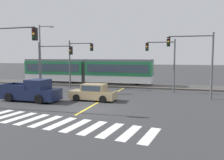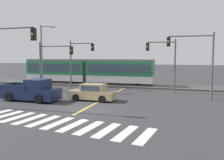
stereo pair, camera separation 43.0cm
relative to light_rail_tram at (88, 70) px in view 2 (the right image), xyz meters
name	(u,v)px [view 2 (the right image)]	position (x,y,z in m)	size (l,w,h in m)	color
ground_plane	(86,108)	(5.86, -14.33, -2.05)	(200.00, 200.00, 0.00)	#333335
track_bed	(128,86)	(5.86, 0.01, -1.96)	(120.00, 4.00, 0.18)	#4C4742
rail_near	(127,85)	(5.86, -0.71, -1.82)	(120.00, 0.08, 0.10)	#939399
rail_far	(129,84)	(5.86, 0.73, -1.82)	(120.00, 0.08, 0.10)	#939399
light_rail_tram	(88,70)	(0.00, 0.00, 0.00)	(18.50, 2.64, 3.43)	silver
crosswalk_stripe_1	(6,115)	(1.50, -17.94, -2.04)	(0.56, 2.80, 0.01)	silver
crosswalk_stripe_2	(18,117)	(2.59, -18.09, -2.04)	(0.56, 2.80, 0.01)	silver
crosswalk_stripe_3	(30,119)	(3.68, -18.24, -2.04)	(0.56, 2.80, 0.01)	silver
crosswalk_stripe_4	(44,121)	(4.77, -18.40, -2.04)	(0.56, 2.80, 0.01)	silver
crosswalk_stripe_5	(58,123)	(5.86, -18.55, -2.04)	(0.56, 2.80, 0.01)	silver
crosswalk_stripe_6	(73,125)	(6.95, -18.70, -2.04)	(0.56, 2.80, 0.01)	silver
crosswalk_stripe_7	(89,128)	(8.04, -18.85, -2.04)	(0.56, 2.80, 0.01)	silver
crosswalk_stripe_8	(107,130)	(9.13, -19.00, -2.04)	(0.56, 2.80, 0.01)	silver
crosswalk_stripe_9	(126,133)	(10.22, -19.15, -2.04)	(0.56, 2.80, 0.01)	silver
crosswalk_stripe_10	(146,136)	(11.31, -19.30, -2.04)	(0.56, 2.80, 0.01)	silver
lane_centre_line	(106,98)	(5.86, -9.27, -2.05)	(0.20, 14.55, 0.01)	gold
sedan_crossing	(93,93)	(5.10, -10.97, -1.35)	(4.24, 2.00, 1.52)	tan
pickup_truck	(32,91)	(-0.10, -12.79, -1.21)	(5.48, 2.41, 1.98)	#192347
traffic_light_mid_left	(52,59)	(-1.47, -7.06, 1.70)	(4.25, 0.38, 5.63)	#515459
traffic_light_near_left	(8,53)	(0.35, -16.16, 2.25)	(3.75, 0.38, 6.52)	#515459
traffic_light_far_left	(78,57)	(0.24, -3.58, 1.91)	(3.25, 0.38, 6.00)	#515459
traffic_light_mid_right	(197,54)	(14.12, -7.36, 2.15)	(4.25, 0.38, 6.24)	#515459
traffic_light_far_right	(165,57)	(10.98, -4.25, 1.86)	(3.25, 0.38, 5.88)	#515459
street_lamp_west	(43,51)	(-5.55, -2.52, 2.64)	(2.26, 0.28, 8.22)	slate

